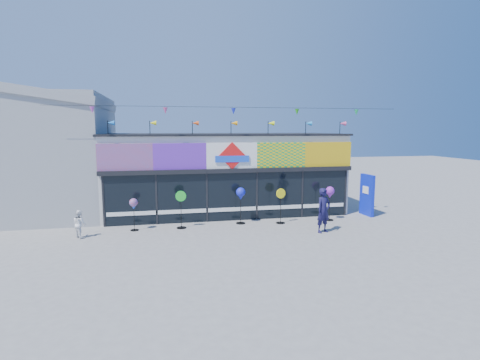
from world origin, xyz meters
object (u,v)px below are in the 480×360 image
object	(u,v)px
spinner_3	(281,205)
child	(80,224)
spinner_0	(134,205)
spinner_4	(330,193)
spinner_1	(181,208)
spinner_2	(241,195)
blue_sign	(367,195)
adult_man	(324,210)

from	to	relation	value
spinner_3	child	bearing A→B (deg)	-175.93
child	spinner_0	bearing A→B (deg)	-112.87
spinner_3	spinner_4	bearing A→B (deg)	2.06
spinner_0	spinner_1	bearing A→B (deg)	-0.35
spinner_2	spinner_4	distance (m)	4.28
spinner_3	blue_sign	bearing A→B (deg)	8.65
adult_man	child	xyz separation A→B (m)	(-9.90, 1.21, -0.38)
spinner_4	adult_man	xyz separation A→B (m)	(-1.16, -1.91, -0.37)
adult_man	spinner_1	bearing A→B (deg)	139.75
spinner_3	adult_man	world-z (taller)	adult_man
spinner_2	spinner_3	xyz separation A→B (m)	(1.82, -0.32, -0.49)
spinner_1	spinner_2	world-z (taller)	spinner_2
adult_man	child	bearing A→B (deg)	150.48
adult_man	spinner_2	bearing A→B (deg)	122.98
spinner_0	spinner_1	xyz separation A→B (m)	(2.00, -0.01, -0.24)
blue_sign	spinner_0	size ratio (longest dim) A/B	1.48
spinner_3	child	distance (m)	8.63
blue_sign	adult_man	xyz separation A→B (m)	(-3.46, -2.55, -0.10)
adult_man	spinner_4	bearing A→B (deg)	36.23
spinner_3	spinner_0	bearing A→B (deg)	179.54
blue_sign	spinner_3	size ratio (longest dim) A/B	1.27
blue_sign	adult_man	bearing A→B (deg)	-147.87
spinner_0	child	distance (m)	2.24
spinner_2	spinner_4	bearing A→B (deg)	-3.04
spinner_0	spinner_1	size ratio (longest dim) A/B	0.84
spinner_1	adult_man	world-z (taller)	adult_man
blue_sign	spinner_1	bearing A→B (deg)	179.97
spinner_0	spinner_3	distance (m)	6.54
spinner_4	blue_sign	bearing A→B (deg)	15.43
child	spinner_4	bearing A→B (deg)	-127.13
blue_sign	adult_man	world-z (taller)	blue_sign
blue_sign	adult_man	size ratio (longest dim) A/B	1.10
blue_sign	spinner_4	size ratio (longest dim) A/B	1.27
spinner_1	child	xyz separation A→B (m)	(-4.06, -0.65, -0.32)
spinner_1	spinner_2	size ratio (longest dim) A/B	0.99
spinner_2	spinner_3	size ratio (longest dim) A/B	1.03
spinner_1	adult_man	size ratio (longest dim) A/B	0.88
spinner_0	spinner_4	size ratio (longest dim) A/B	0.86
spinner_2	spinner_0	bearing A→B (deg)	-176.81
spinner_0	spinner_2	world-z (taller)	spinner_2
spinner_1	spinner_4	bearing A→B (deg)	0.39
spinner_0	spinner_4	bearing A→B (deg)	0.23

